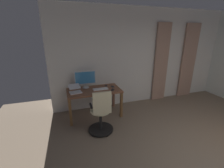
{
  "coord_description": "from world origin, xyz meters",
  "views": [
    {
      "loc": [
        2.38,
        0.79,
        2.09
      ],
      "look_at": [
        1.4,
        -2.18,
        1.04
      ],
      "focal_mm": 24.09,
      "sensor_mm": 36.0,
      "label": 1
    }
  ],
  "objects_px": {
    "office_chair": "(101,114)",
    "computer_mouse": "(106,86)",
    "desk": "(94,93)",
    "computer_keyboard": "(101,89)",
    "cell_phone_face_up": "(113,90)",
    "computer_monitor": "(85,78)",
    "cell_phone_by_monitor": "(113,87)",
    "laptop": "(75,90)"
  },
  "relations": [
    {
      "from": "computer_monitor",
      "to": "cell_phone_by_monitor",
      "type": "xyz_separation_m",
      "value": [
        -0.7,
        0.17,
        -0.25
      ]
    },
    {
      "from": "cell_phone_by_monitor",
      "to": "desk",
      "type": "bearing_deg",
      "value": 4.58
    },
    {
      "from": "office_chair",
      "to": "computer_monitor",
      "type": "relative_size",
      "value": 1.83
    },
    {
      "from": "computer_mouse",
      "to": "cell_phone_face_up",
      "type": "bearing_deg",
      "value": 104.05
    },
    {
      "from": "computer_mouse",
      "to": "cell_phone_by_monitor",
      "type": "xyz_separation_m",
      "value": [
        -0.15,
        0.1,
        -0.01
      ]
    },
    {
      "from": "computer_keyboard",
      "to": "laptop",
      "type": "xyz_separation_m",
      "value": [
        0.64,
        -0.01,
        0.04
      ]
    },
    {
      "from": "laptop",
      "to": "cell_phone_by_monitor",
      "type": "bearing_deg",
      "value": 176.51
    },
    {
      "from": "cell_phone_face_up",
      "to": "laptop",
      "type": "bearing_deg",
      "value": 23.29
    },
    {
      "from": "desk",
      "to": "computer_monitor",
      "type": "distance_m",
      "value": 0.46
    },
    {
      "from": "desk",
      "to": "computer_monitor",
      "type": "relative_size",
      "value": 2.45
    },
    {
      "from": "laptop",
      "to": "cell_phone_face_up",
      "type": "distance_m",
      "value": 0.94
    },
    {
      "from": "cell_phone_face_up",
      "to": "cell_phone_by_monitor",
      "type": "bearing_deg",
      "value": -76.5
    },
    {
      "from": "computer_keyboard",
      "to": "cell_phone_by_monitor",
      "type": "bearing_deg",
      "value": -165.2
    },
    {
      "from": "cell_phone_face_up",
      "to": "cell_phone_by_monitor",
      "type": "height_order",
      "value": "same"
    },
    {
      "from": "computer_mouse",
      "to": "cell_phone_by_monitor",
      "type": "height_order",
      "value": "computer_mouse"
    },
    {
      "from": "desk",
      "to": "computer_keyboard",
      "type": "relative_size",
      "value": 3.52
    },
    {
      "from": "computer_monitor",
      "to": "desk",
      "type": "bearing_deg",
      "value": 126.9
    },
    {
      "from": "office_chair",
      "to": "computer_monitor",
      "type": "bearing_deg",
      "value": 100.94
    },
    {
      "from": "computer_monitor",
      "to": "office_chair",
      "type": "bearing_deg",
      "value": 98.54
    },
    {
      "from": "laptop",
      "to": "cell_phone_face_up",
      "type": "height_order",
      "value": "laptop"
    },
    {
      "from": "desk",
      "to": "computer_keyboard",
      "type": "height_order",
      "value": "computer_keyboard"
    },
    {
      "from": "laptop",
      "to": "computer_mouse",
      "type": "bearing_deg",
      "value": -176.11
    },
    {
      "from": "office_chair",
      "to": "desk",
      "type": "bearing_deg",
      "value": 90.92
    },
    {
      "from": "office_chair",
      "to": "cell_phone_by_monitor",
      "type": "bearing_deg",
      "value": 59.83
    },
    {
      "from": "office_chair",
      "to": "laptop",
      "type": "bearing_deg",
      "value": 122.64
    },
    {
      "from": "laptop",
      "to": "cell_phone_by_monitor",
      "type": "distance_m",
      "value": 1.0
    },
    {
      "from": "computer_keyboard",
      "to": "computer_monitor",
      "type": "bearing_deg",
      "value": -38.2
    },
    {
      "from": "desk",
      "to": "cell_phone_by_monitor",
      "type": "relative_size",
      "value": 9.41
    },
    {
      "from": "computer_monitor",
      "to": "computer_keyboard",
      "type": "xyz_separation_m",
      "value": [
        -0.34,
        0.27,
        -0.25
      ]
    },
    {
      "from": "cell_phone_by_monitor",
      "to": "computer_monitor",
      "type": "bearing_deg",
      "value": -15.8
    },
    {
      "from": "computer_keyboard",
      "to": "laptop",
      "type": "distance_m",
      "value": 0.64
    },
    {
      "from": "desk",
      "to": "cell_phone_by_monitor",
      "type": "distance_m",
      "value": 0.54
    },
    {
      "from": "computer_mouse",
      "to": "cell_phone_by_monitor",
      "type": "distance_m",
      "value": 0.18
    },
    {
      "from": "office_chair",
      "to": "computer_keyboard",
      "type": "relative_size",
      "value": 2.63
    },
    {
      "from": "computer_mouse",
      "to": "cell_phone_face_up",
      "type": "relative_size",
      "value": 0.69
    },
    {
      "from": "computer_keyboard",
      "to": "computer_mouse",
      "type": "distance_m",
      "value": 0.29
    },
    {
      "from": "office_chair",
      "to": "computer_monitor",
      "type": "distance_m",
      "value": 1.16
    },
    {
      "from": "computer_mouse",
      "to": "cell_phone_by_monitor",
      "type": "bearing_deg",
      "value": 146.84
    },
    {
      "from": "computer_keyboard",
      "to": "cell_phone_face_up",
      "type": "xyz_separation_m",
      "value": [
        -0.29,
        0.12,
        -0.01
      ]
    },
    {
      "from": "office_chair",
      "to": "computer_mouse",
      "type": "distance_m",
      "value": 1.07
    },
    {
      "from": "computer_keyboard",
      "to": "cell_phone_by_monitor",
      "type": "height_order",
      "value": "computer_keyboard"
    },
    {
      "from": "desk",
      "to": "laptop",
      "type": "relative_size",
      "value": 3.72
    }
  ]
}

